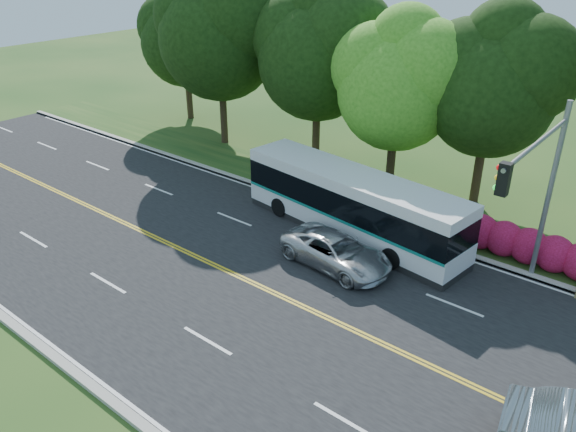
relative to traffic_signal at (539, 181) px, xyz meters
The scene contains 11 objects.
ground 9.65m from the traffic_signal, 140.23° to the right, with size 120.00×120.00×0.00m, color #1E4617.
road 9.65m from the traffic_signal, 140.23° to the right, with size 60.00×14.00×0.02m, color black.
curb_north 8.15m from the traffic_signal, 164.96° to the left, with size 60.00×0.30×0.15m, color #AAA69A.
curb_south 14.86m from the traffic_signal, 117.35° to the right, with size 60.00×0.30×0.15m, color #AAA69A.
grass_verge 8.74m from the traffic_signal, 151.03° to the left, with size 60.00×4.00×0.10m, color #1E4617.
lane_markings 9.71m from the traffic_signal, 140.63° to the right, with size 57.60×13.82×0.00m.
tree_row 13.61m from the traffic_signal, 150.00° to the left, with size 44.70×9.10×13.84m.
bougainvillea_hedge 4.86m from the traffic_signal, 75.94° to the left, with size 9.50×2.25×1.50m.
traffic_signal is the anchor object (origin of this frame).
transit_bus 8.15m from the traffic_signal, behind, with size 11.12×3.72×2.86m.
suv 7.89m from the traffic_signal, 159.94° to the right, with size 2.18×4.72×1.31m, color silver.
Camera 1 is at (10.81, -13.28, 11.95)m, focal length 35.00 mm.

